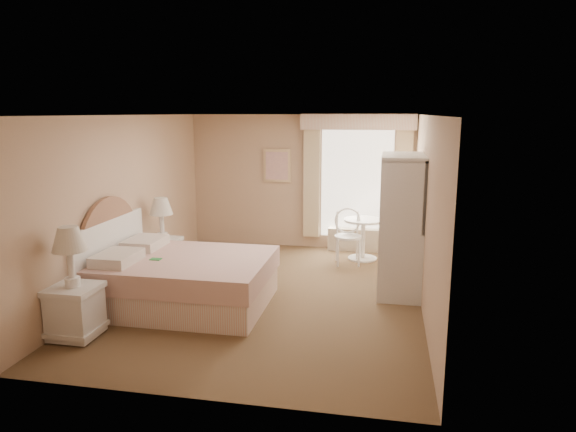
% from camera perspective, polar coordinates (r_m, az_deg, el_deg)
% --- Properties ---
extents(room, '(4.21, 5.51, 2.51)m').
position_cam_1_polar(room, '(7.02, -2.27, 0.88)').
color(room, brown).
rests_on(room, ground).
extents(window, '(2.05, 0.22, 2.51)m').
position_cam_1_polar(window, '(9.47, 7.63, 4.09)').
color(window, white).
rests_on(window, room).
extents(framed_art, '(0.52, 0.04, 0.62)m').
position_cam_1_polar(framed_art, '(9.70, -1.23, 5.61)').
color(framed_art, '#D6B384').
rests_on(framed_art, room).
extents(bed, '(2.22, 1.74, 1.54)m').
position_cam_1_polar(bed, '(7.04, -12.23, -6.73)').
color(bed, '#D8A18C').
rests_on(bed, room).
extents(nightstand_near, '(0.53, 0.53, 1.28)m').
position_cam_1_polar(nightstand_near, '(6.35, -22.68, -8.34)').
color(nightstand_near, white).
rests_on(nightstand_near, room).
extents(nightstand_far, '(0.50, 0.50, 1.22)m').
position_cam_1_polar(nightstand_far, '(8.33, -13.73, -3.32)').
color(nightstand_far, white).
rests_on(nightstand_far, room).
extents(round_table, '(0.68, 0.68, 0.72)m').
position_cam_1_polar(round_table, '(9.04, 8.35, -1.83)').
color(round_table, white).
rests_on(round_table, room).
extents(cafe_chair, '(0.52, 0.52, 0.94)m').
position_cam_1_polar(cafe_chair, '(8.77, 6.66, -1.75)').
color(cafe_chair, white).
rests_on(cafe_chair, room).
extents(armoire, '(0.59, 1.18, 1.97)m').
position_cam_1_polar(armoire, '(7.48, 12.42, -2.14)').
color(armoire, white).
rests_on(armoire, room).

